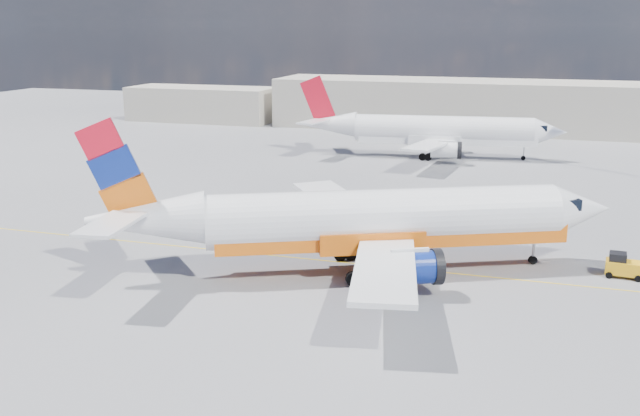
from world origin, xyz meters
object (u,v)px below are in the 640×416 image
(main_jet, at_px, (367,220))
(second_jet, at_px, (434,131))
(traffic_cone, at_px, (369,284))
(gse_tug, at_px, (623,266))

(main_jet, distance_m, second_jet, 46.00)
(main_jet, bearing_deg, traffic_cone, -98.66)
(second_jet, bearing_deg, traffic_cone, -93.39)
(main_jet, xyz_separation_m, gse_tug, (17.07, 4.13, -2.94))
(gse_tug, bearing_deg, traffic_cone, -151.20)
(main_jet, xyz_separation_m, traffic_cone, (0.90, -3.10, -3.44))
(second_jet, height_order, gse_tug, second_jet)
(main_jet, bearing_deg, gse_tug, -11.26)
(second_jet, distance_m, gse_tug, 46.06)
(main_jet, height_order, gse_tug, main_jet)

